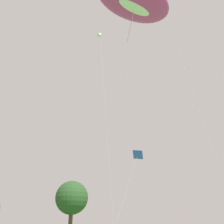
{
  "coord_description": "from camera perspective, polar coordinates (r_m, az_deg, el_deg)",
  "views": [
    {
      "loc": [
        -9.02,
        -0.33,
        1.37
      ],
      "look_at": [
        -0.77,
        10.31,
        7.22
      ],
      "focal_mm": 44.38,
      "sensor_mm": 36.0,
      "label": 1
    }
  ],
  "objects": [
    {
      "name": "small_kite_tiny_distant",
      "position": [
        34.68,
        -2.44,
        15.1
      ],
      "size": [
        0.86,
        2.75,
        23.84
      ],
      "rotation": [
        0.0,
        0.0,
        1.07
      ],
      "color": "white",
      "rests_on": "ground"
    },
    {
      "name": "tree_oak_right",
      "position": [
        66.33,
        -8.3,
        -17.1
      ],
      "size": [
        7.43,
        7.43,
        12.27
      ],
      "color": "#513823",
      "rests_on": "ground"
    },
    {
      "name": "small_kite_box_yellow",
      "position": [
        32.09,
        5.23,
        -9.11
      ],
      "size": [
        4.96,
        1.47,
        10.03
      ],
      "rotation": [
        0.0,
        0.0,
        0.73
      ],
      "color": "blue",
      "rests_on": "ground"
    }
  ]
}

